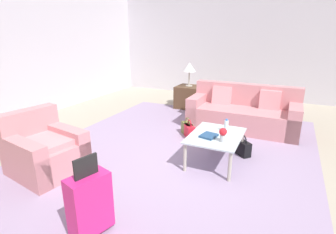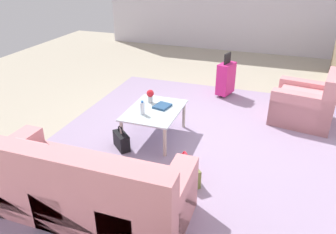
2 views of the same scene
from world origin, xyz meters
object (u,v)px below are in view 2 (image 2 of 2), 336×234
(water_bottle, at_px, (142,108))
(suitcase_magenta, at_px, (226,78))
(flower_vase, at_px, (150,95))
(handbag_black, at_px, (121,140))
(armchair, at_px, (308,106))
(handbag_red, at_px, (185,168))
(coffee_table, at_px, (154,113))
(couch, at_px, (82,191))
(coffee_table_book, at_px, (162,106))
(handbag_olive, at_px, (189,174))

(water_bottle, xyz_separation_m, suitcase_magenta, (-2.20, 0.80, -0.20))
(flower_vase, bearing_deg, suitcase_magenta, 154.47)
(flower_vase, xyz_separation_m, handbag_black, (0.68, -0.18, -0.46))
(armchair, height_order, suitcase_magenta, armchair)
(suitcase_magenta, height_order, handbag_red, suitcase_magenta)
(coffee_table, xyz_separation_m, flower_vase, (-0.22, -0.15, 0.18))
(flower_vase, xyz_separation_m, handbag_red, (1.02, 0.87, -0.46))
(suitcase_magenta, bearing_deg, coffee_table, -19.29)
(armchair, bearing_deg, couch, -36.36)
(armchair, distance_m, coffee_table_book, 2.40)
(water_bottle, distance_m, handbag_olive, 1.23)
(handbag_red, relative_size, handbag_olive, 1.00)
(water_bottle, height_order, flower_vase, flower_vase)
(suitcase_magenta, distance_m, handbag_red, 2.81)
(armchair, xyz_separation_m, suitcase_magenta, (-0.71, -1.47, 0.06))
(armchair, bearing_deg, flower_vase, -65.26)
(suitcase_magenta, relative_size, handbag_black, 2.37)
(handbag_red, distance_m, handbag_olive, 0.14)
(coffee_table, height_order, handbag_black, coffee_table)
(couch, distance_m, armchair, 3.83)
(flower_vase, bearing_deg, armchair, 114.74)
(couch, bearing_deg, coffee_table, 176.81)
(coffee_table_book, relative_size, handbag_black, 0.69)
(suitcase_magenta, relative_size, handbag_red, 2.37)
(coffee_table_book, bearing_deg, coffee_table, -21.69)
(armchair, relative_size, handbag_red, 2.93)
(couch, height_order, flower_vase, couch)
(coffee_table, bearing_deg, couch, -3.19)
(coffee_table, xyz_separation_m, suitcase_magenta, (-2.00, 0.70, -0.05))
(water_bottle, height_order, suitcase_magenta, suitcase_magenta)
(handbag_olive, bearing_deg, flower_vase, -139.79)
(coffee_table, bearing_deg, handbag_black, -35.51)
(suitcase_magenta, bearing_deg, coffee_table_book, -18.25)
(armchair, distance_m, water_bottle, 2.73)
(couch, bearing_deg, flower_vase, -178.58)
(coffee_table, xyz_separation_m, handbag_black, (0.46, -0.33, -0.27))
(flower_vase, height_order, handbag_black, flower_vase)
(handbag_red, bearing_deg, flower_vase, -139.56)
(armchair, relative_size, handbag_black, 2.93)
(coffee_table, bearing_deg, flower_vase, -145.71)
(armchair, relative_size, flower_vase, 5.13)
(coffee_table_book, distance_m, flower_vase, 0.27)
(flower_vase, bearing_deg, handbag_black, -14.71)
(coffee_table, bearing_deg, suitcase_magenta, 160.71)
(coffee_table_book, xyz_separation_m, flower_vase, (-0.10, -0.23, 0.11))
(coffee_table, relative_size, suitcase_magenta, 1.17)
(coffee_table_book, xyz_separation_m, suitcase_magenta, (-1.88, 0.62, -0.12))
(handbag_olive, bearing_deg, handbag_red, -142.05)
(couch, bearing_deg, armchair, 143.64)
(coffee_table_book, height_order, handbag_black, coffee_table_book)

